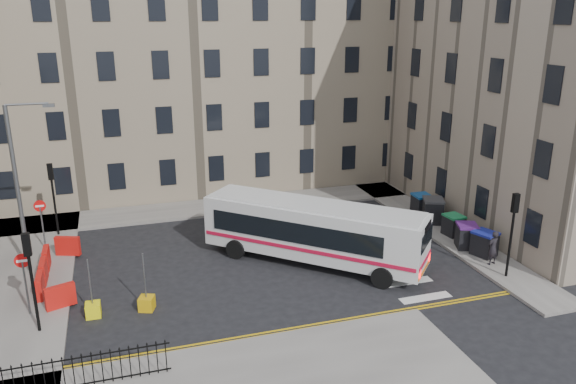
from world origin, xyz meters
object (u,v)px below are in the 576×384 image
bus (313,230)px  wheelie_bin_a (484,243)px  streetlamp (17,187)px  wheelie_bin_e (422,204)px  wheelie_bin_d (433,210)px  wheelie_bin_c (453,225)px  bollard_chevron (147,303)px  wheelie_bin_b (466,236)px  bollard_yellow (93,310)px  pedestrian (493,248)px

bus → wheelie_bin_a: size_ratio=6.96×
streetlamp → wheelie_bin_e: size_ratio=6.33×
bus → wheelie_bin_e: (8.62, 4.18, -0.96)m
wheelie_bin_d → wheelie_bin_c: bearing=-66.5°
streetlamp → wheelie_bin_a: (22.06, -5.11, -3.55)m
wheelie_bin_d → bollard_chevron: 17.72m
wheelie_bin_d → wheelie_bin_b: bearing=-71.7°
bus → wheelie_bin_c: (8.60, 0.70, -1.01)m
wheelie_bin_a → bollard_chevron: 16.92m
wheelie_bin_a → bollard_chevron: bearing=159.7°
bollard_yellow → wheelie_bin_b: bearing=3.9°
wheelie_bin_a → wheelie_bin_c: (0.03, 2.83, -0.04)m
pedestrian → bollard_chevron: size_ratio=2.89×
wheelie_bin_a → bollard_yellow: size_ratio=2.38×
streetlamp → wheelie_bin_d: streetlamp is taller
wheelie_bin_d → bollard_chevron: size_ratio=2.76×
wheelie_bin_e → wheelie_bin_c: bearing=-88.1°
wheelie_bin_b → bollard_chevron: wheelie_bin_b is taller
wheelie_bin_a → bus: bearing=144.9°
wheelie_bin_e → bollard_chevron: bearing=-156.6°
wheelie_bin_e → pedestrian: (-0.37, -7.39, 0.22)m
wheelie_bin_d → bollard_chevron: wheelie_bin_d is taller
wheelie_bin_e → pedestrian: pedestrian is taller
streetlamp → wheelie_bin_b: streetlamp is taller
wheelie_bin_b → wheelie_bin_e: bearing=107.7°
wheelie_bin_e → bollard_yellow: size_ratio=2.14×
bollard_yellow → wheelie_bin_a: bearing=0.4°
wheelie_bin_c → wheelie_bin_b: bearing=-106.8°
bus → bollard_yellow: 10.84m
wheelie_bin_e → bollard_chevron: 18.19m
bus → wheelie_bin_c: size_ratio=8.44×
wheelie_bin_d → bus: bearing=-138.7°
wheelie_bin_a → wheelie_bin_c: 2.84m
bollard_yellow → wheelie_bin_c: bearing=8.8°
wheelie_bin_b → wheelie_bin_e: (0.35, 5.19, -0.00)m
streetlamp → bus: streetlamp is taller
pedestrian → wheelie_bin_c: bearing=-110.6°
wheelie_bin_e → streetlamp: bearing=-174.6°
bollard_yellow → bus: bearing=12.2°
streetlamp → bollard_yellow: bearing=-60.2°
streetlamp → wheelie_bin_c: (22.10, -2.27, -3.59)m
wheelie_bin_e → bollard_yellow: (-19.12, -6.46, -0.50)m
bus → bollard_chevron: size_ratio=16.53×
wheelie_bin_c → wheelie_bin_e: (0.02, 3.48, 0.06)m
wheelie_bin_c → wheelie_bin_d: wheelie_bin_d is taller
bus → wheelie_bin_c: bearing=-42.8°
pedestrian → bollard_chevron: bearing=-18.4°
wheelie_bin_e → bollard_chevron: wheelie_bin_e is taller
streetlamp → wheelie_bin_d: (22.08, -0.13, -3.45)m
wheelie_bin_d → pedestrian: 6.05m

